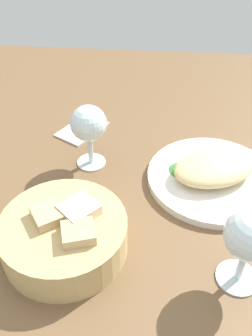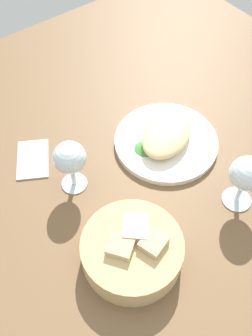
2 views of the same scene
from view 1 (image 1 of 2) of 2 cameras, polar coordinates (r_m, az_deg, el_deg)
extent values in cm
cube|color=brown|center=(64.10, 1.25, -7.21)|extent=(140.00, 140.00, 2.00)
cylinder|color=white|center=(70.20, 13.28, -1.55)|extent=(24.23, 24.23, 1.40)
ellipsoid|color=#E8C989|center=(68.58, 13.60, 0.06)|extent=(18.33, 15.67, 3.72)
cone|color=#3F883A|center=(69.34, 8.70, -0.01)|extent=(4.95, 4.95, 1.19)
cylinder|color=tan|center=(56.62, -9.59, -10.32)|extent=(19.06, 19.06, 5.86)
cube|color=tan|center=(55.90, -11.92, -8.17)|extent=(5.98, 6.09, 4.56)
cube|color=tan|center=(52.83, -7.29, -11.01)|extent=(5.57, 5.27, 4.56)
cube|color=beige|center=(55.77, -7.17, -7.68)|extent=(6.90, 6.93, 5.15)
cylinder|color=silver|center=(73.06, -5.41, 1.00)|extent=(5.64, 5.64, 0.60)
cylinder|color=silver|center=(71.26, -5.55, 2.84)|extent=(1.00, 1.00, 5.28)
sphere|color=silver|center=(67.80, -5.87, 6.94)|extent=(6.84, 6.84, 6.84)
cylinder|color=silver|center=(57.00, 16.93, -15.93)|extent=(6.16, 6.16, 0.60)
cylinder|color=silver|center=(54.66, 17.53, -14.16)|extent=(1.00, 1.00, 5.34)
sphere|color=silver|center=(49.96, 18.93, -9.90)|extent=(7.10, 7.10, 7.10)
cube|color=silver|center=(82.72, -6.84, 6.15)|extent=(11.55, 13.02, 0.80)
camera|label=2|loc=(0.42, -99.26, 41.47)|focal=41.55mm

